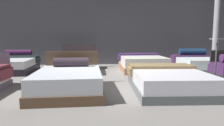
% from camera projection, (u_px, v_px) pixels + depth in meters
% --- Properties ---
extents(ground_plane, '(18.00, 18.00, 0.02)m').
position_uv_depth(ground_plane, '(114.00, 81.00, 5.60)').
color(ground_plane, gray).
extents(showroom_back_wall, '(18.00, 0.06, 3.50)m').
position_uv_depth(showroom_back_wall, '(106.00, 26.00, 9.13)').
color(showroom_back_wall, '#47474C').
rests_on(showroom_back_wall, ground_plane).
extents(bed_1, '(1.48, 1.99, 0.85)m').
position_uv_depth(bed_1, '(69.00, 81.00, 4.39)').
color(bed_1, brown).
rests_on(bed_1, ground_plane).
extents(bed_2, '(1.74, 2.19, 0.51)m').
position_uv_depth(bed_2, '(168.00, 80.00, 4.58)').
color(bed_2, '#545A5B').
rests_on(bed_2, ground_plane).
extents(bed_4, '(1.55, 1.94, 0.76)m').
position_uv_depth(bed_4, '(12.00, 65.00, 7.10)').
color(bed_4, black).
rests_on(bed_4, ground_plane).
extents(bed_5, '(1.56, 2.09, 0.96)m').
position_uv_depth(bed_5, '(77.00, 65.00, 7.35)').
color(bed_5, '#322A32').
rests_on(bed_5, ground_plane).
extents(bed_6, '(1.66, 2.04, 0.59)m').
position_uv_depth(bed_6, '(142.00, 63.00, 7.49)').
color(bed_6, '#9B6B4E').
rests_on(bed_6, ground_plane).
extents(bed_7, '(1.78, 2.06, 0.77)m').
position_uv_depth(bed_7, '(199.00, 63.00, 7.73)').
color(bed_7, '#58595B').
rests_on(bed_7, ground_plane).
extents(price_sign, '(0.28, 0.24, 1.18)m').
position_uv_depth(price_sign, '(215.00, 69.00, 4.79)').
color(price_sign, '#3F3F44').
rests_on(price_sign, ground_plane).
extents(support_pillar, '(0.26, 0.26, 3.50)m').
position_uv_depth(support_pillar, '(216.00, 26.00, 8.81)').
color(support_pillar, '#99999E').
rests_on(support_pillar, ground_plane).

